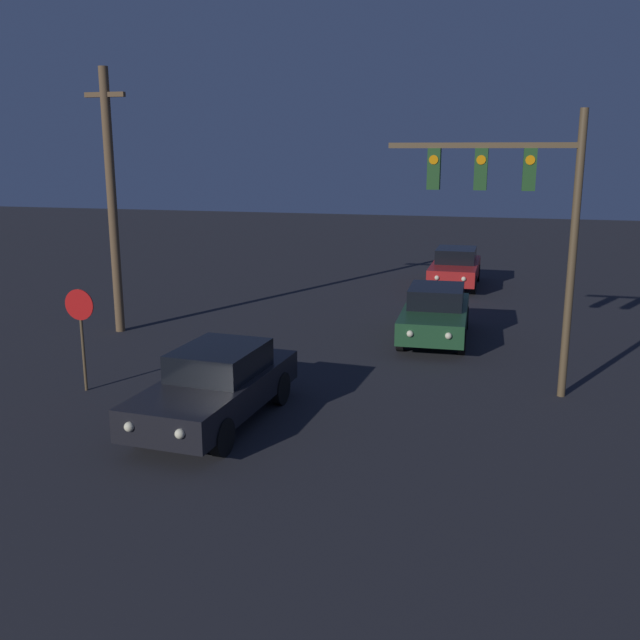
{
  "coord_description": "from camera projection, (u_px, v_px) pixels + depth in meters",
  "views": [
    {
      "loc": [
        3.81,
        -1.57,
        5.47
      ],
      "look_at": [
        0.0,
        12.99,
        1.87
      ],
      "focal_mm": 40.0,
      "sensor_mm": 36.0,
      "label": 1
    }
  ],
  "objects": [
    {
      "name": "car_near",
      "position": [
        217.0,
        385.0,
        14.55
      ],
      "size": [
        2.14,
        4.86,
        1.56
      ],
      "rotation": [
        0.0,
        0.0,
        3.07
      ],
      "color": "black",
      "rests_on": "ground_plane"
    },
    {
      "name": "car_far",
      "position": [
        455.0,
        267.0,
        29.23
      ],
      "size": [
        1.9,
        4.78,
        1.56
      ],
      "rotation": [
        0.0,
        0.0,
        3.14
      ],
      "color": "#B21E1E",
      "rests_on": "ground_plane"
    },
    {
      "name": "traffic_signal_mast",
      "position": [
        520.0,
        204.0,
        15.57
      ],
      "size": [
        4.19,
        0.3,
        6.33
      ],
      "color": "brown",
      "rests_on": "ground_plane"
    },
    {
      "name": "utility_pole",
      "position": [
        112.0,
        200.0,
        21.2
      ],
      "size": [
        1.26,
        0.28,
        7.81
      ],
      "color": "brown",
      "rests_on": "ground_plane"
    },
    {
      "name": "stop_sign",
      "position": [
        81.0,
        320.0,
        16.26
      ],
      "size": [
        0.72,
        0.07,
        2.41
      ],
      "color": "brown",
      "rests_on": "ground_plane"
    },
    {
      "name": "car_mid",
      "position": [
        435.0,
        313.0,
        21.0
      ],
      "size": [
        2.0,
        4.82,
        1.56
      ],
      "rotation": [
        0.0,
        0.0,
        3.17
      ],
      "color": "#1E4728",
      "rests_on": "ground_plane"
    }
  ]
}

